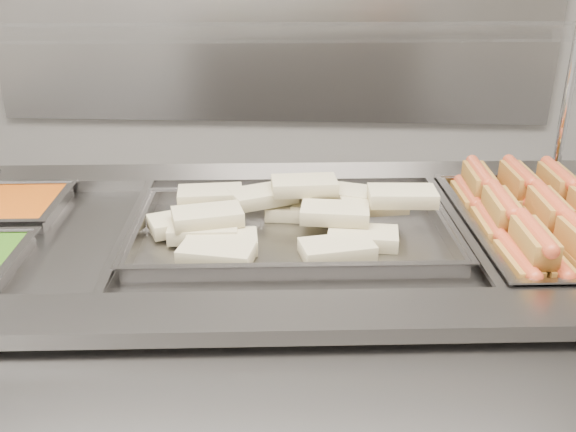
{
  "coord_description": "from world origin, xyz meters",
  "views": [
    {
      "loc": [
        0.26,
        -1.02,
        1.55
      ],
      "look_at": [
        0.2,
        0.32,
        0.96
      ],
      "focal_mm": 40.0,
      "sensor_mm": 36.0,
      "label": 1
    }
  ],
  "objects_px": {
    "steam_counter": "(268,390)",
    "pan_wraps": "(292,236)",
    "pan_hotdogs": "(543,239)",
    "sneeze_guard": "(263,41)"
  },
  "relations": [
    {
      "from": "steam_counter",
      "to": "pan_wraps",
      "type": "height_order",
      "value": "pan_wraps"
    },
    {
      "from": "pan_hotdogs",
      "to": "pan_wraps",
      "type": "xyz_separation_m",
      "value": [
        -0.59,
        -0.05,
        0.02
      ]
    },
    {
      "from": "sneeze_guard",
      "to": "pan_wraps",
      "type": "height_order",
      "value": "sneeze_guard"
    },
    {
      "from": "pan_hotdogs",
      "to": "pan_wraps",
      "type": "bearing_deg",
      "value": -175.54
    },
    {
      "from": "sneeze_guard",
      "to": "pan_hotdogs",
      "type": "distance_m",
      "value": 0.81
    },
    {
      "from": "steam_counter",
      "to": "pan_hotdogs",
      "type": "xyz_separation_m",
      "value": [
        0.65,
        0.05,
        0.43
      ]
    },
    {
      "from": "steam_counter",
      "to": "pan_hotdogs",
      "type": "bearing_deg",
      "value": 4.46
    },
    {
      "from": "pan_hotdogs",
      "to": "pan_wraps",
      "type": "distance_m",
      "value": 0.59
    },
    {
      "from": "steam_counter",
      "to": "pan_hotdogs",
      "type": "height_order",
      "value": "pan_hotdogs"
    },
    {
      "from": "pan_hotdogs",
      "to": "pan_wraps",
      "type": "relative_size",
      "value": 0.81
    }
  ]
}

